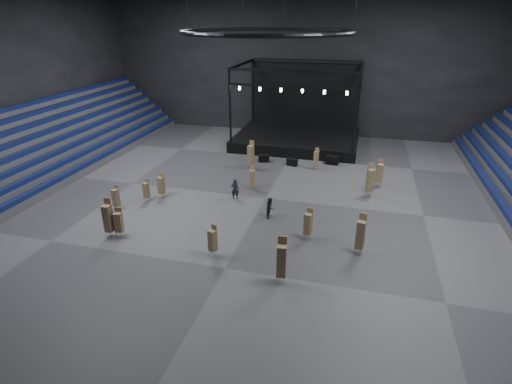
% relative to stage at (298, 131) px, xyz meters
% --- Properties ---
extents(floor, '(50.00, 50.00, 0.00)m').
position_rel_stage_xyz_m(floor, '(-0.00, -16.24, -1.45)').
color(floor, '#464649').
rests_on(floor, ground).
extents(wall_back, '(50.00, 0.20, 18.00)m').
position_rel_stage_xyz_m(wall_back, '(-0.00, 4.76, 7.55)').
color(wall_back, black).
rests_on(wall_back, ground).
extents(wall_front, '(50.00, 0.20, 18.00)m').
position_rel_stage_xyz_m(wall_front, '(-0.00, -37.24, 7.55)').
color(wall_front, black).
rests_on(wall_front, ground).
extents(bleachers_left, '(7.20, 40.00, 6.40)m').
position_rel_stage_xyz_m(bleachers_left, '(-22.94, -16.24, 0.28)').
color(bleachers_left, '#474749').
rests_on(bleachers_left, floor).
extents(stage, '(14.00, 10.00, 9.20)m').
position_rel_stage_xyz_m(stage, '(0.00, 0.00, 0.00)').
color(stage, black).
rests_on(stage, floor).
extents(truss_ring, '(12.30, 12.30, 5.15)m').
position_rel_stage_xyz_m(truss_ring, '(-0.00, -16.24, 11.55)').
color(truss_ring, black).
rests_on(truss_ring, ceiling).
extents(flight_case_left, '(1.24, 0.90, 0.74)m').
position_rel_stage_xyz_m(flight_case_left, '(-2.33, -7.42, -1.08)').
color(flight_case_left, black).
rests_on(flight_case_left, floor).
extents(flight_case_mid, '(1.16, 0.80, 0.71)m').
position_rel_stage_xyz_m(flight_case_mid, '(0.75, -7.82, -1.10)').
color(flight_case_mid, black).
rests_on(flight_case_mid, floor).
extents(flight_case_right, '(1.43, 0.87, 0.90)m').
position_rel_stage_xyz_m(flight_case_right, '(4.63, -6.36, -1.00)').
color(flight_case_right, black).
rests_on(flight_case_right, floor).
extents(chair_stack_0, '(0.60, 0.60, 2.32)m').
position_rel_stage_xyz_m(chair_stack_0, '(4.35, -21.98, -0.24)').
color(chair_stack_0, silver).
rests_on(chair_stack_0, floor).
extents(chair_stack_1, '(0.53, 0.53, 2.88)m').
position_rel_stage_xyz_m(chair_stack_1, '(-8.91, -25.12, 0.02)').
color(chair_stack_1, silver).
rests_on(chair_stack_1, floor).
extents(chair_stack_2, '(0.58, 0.58, 2.93)m').
position_rel_stage_xyz_m(chair_stack_2, '(3.56, -27.16, 0.04)').
color(chair_stack_2, silver).
rests_on(chair_stack_2, floor).
extents(chair_stack_3, '(0.65, 0.65, 2.85)m').
position_rel_stage_xyz_m(chair_stack_3, '(-3.10, -9.68, 0.00)').
color(chair_stack_3, silver).
rests_on(chair_stack_3, floor).
extents(chair_stack_4, '(0.61, 0.61, 2.52)m').
position_rel_stage_xyz_m(chair_stack_4, '(9.17, -11.19, -0.14)').
color(chair_stack_4, silver).
rests_on(chair_stack_4, floor).
extents(chair_stack_5, '(0.54, 0.54, 2.16)m').
position_rel_stage_xyz_m(chair_stack_5, '(-8.48, -18.27, -0.31)').
color(chair_stack_5, silver).
rests_on(chair_stack_5, floor).
extents(chair_stack_6, '(0.58, 0.58, 2.17)m').
position_rel_stage_xyz_m(chair_stack_6, '(-1.19, -25.53, -0.32)').
color(chair_stack_6, silver).
rests_on(chair_stack_6, floor).
extents(chair_stack_7, '(0.56, 0.56, 2.10)m').
position_rel_stage_xyz_m(chair_stack_7, '(-1.59, -14.61, -0.34)').
color(chair_stack_7, silver).
rests_on(chair_stack_7, floor).
extents(chair_stack_8, '(0.53, 0.53, 1.95)m').
position_rel_stage_xyz_m(chair_stack_8, '(-9.32, -19.29, -0.42)').
color(chair_stack_8, silver).
rests_on(chair_stack_8, floor).
extents(chair_stack_9, '(0.48, 0.48, 2.09)m').
position_rel_stage_xyz_m(chair_stack_9, '(-10.80, -21.34, -0.36)').
color(chair_stack_9, silver).
rests_on(chair_stack_9, floor).
extents(chair_stack_10, '(0.57, 0.57, 2.15)m').
position_rel_stage_xyz_m(chair_stack_10, '(-8.27, -24.93, -0.30)').
color(chair_stack_10, silver).
rests_on(chair_stack_10, floor).
extents(chair_stack_11, '(0.50, 0.50, 2.18)m').
position_rel_stage_xyz_m(chair_stack_11, '(3.21, -8.23, -0.32)').
color(chair_stack_11, silver).
rests_on(chair_stack_11, floor).
extents(chair_stack_12, '(0.60, 0.60, 2.82)m').
position_rel_stage_xyz_m(chair_stack_12, '(7.80, -22.92, -0.02)').
color(chair_stack_12, silver).
rests_on(chair_stack_12, floor).
extents(chair_stack_13, '(0.68, 0.68, 2.93)m').
position_rel_stage_xyz_m(chair_stack_13, '(8.34, -13.57, 0.04)').
color(chair_stack_13, silver).
rests_on(chair_stack_13, floor).
extents(man_center, '(0.70, 0.52, 1.76)m').
position_rel_stage_xyz_m(man_center, '(-2.42, -17.00, -0.57)').
color(man_center, black).
rests_on(man_center, floor).
extents(crew_member, '(0.65, 0.81, 1.62)m').
position_rel_stage_xyz_m(crew_member, '(1.15, -19.47, -0.64)').
color(crew_member, black).
rests_on(crew_member, floor).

